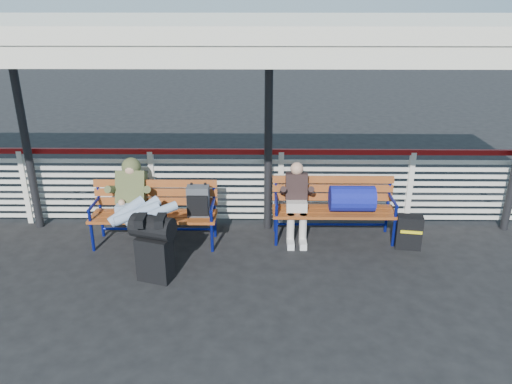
{
  "coord_description": "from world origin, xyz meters",
  "views": [
    {
      "loc": [
        1.7,
        -5.35,
        3.4
      ],
      "look_at": [
        1.63,
        1.0,
        0.9
      ],
      "focal_mm": 35.0,
      "sensor_mm": 36.0,
      "label": 1
    }
  ],
  "objects_px": {
    "bench_left": "(167,205)",
    "bench_right": "(344,200)",
    "suitcase_side": "(409,232)",
    "companion_person": "(297,201)",
    "luggage_stack": "(154,245)",
    "traveler_man": "(138,206)"
  },
  "relations": [
    {
      "from": "luggage_stack",
      "to": "companion_person",
      "type": "height_order",
      "value": "companion_person"
    },
    {
      "from": "luggage_stack",
      "to": "companion_person",
      "type": "relative_size",
      "value": 0.77
    },
    {
      "from": "bench_right",
      "to": "suitcase_side",
      "type": "xyz_separation_m",
      "value": [
        0.91,
        -0.3,
        -0.36
      ]
    },
    {
      "from": "luggage_stack",
      "to": "traveler_man",
      "type": "height_order",
      "value": "traveler_man"
    },
    {
      "from": "bench_right",
      "to": "suitcase_side",
      "type": "height_order",
      "value": "bench_right"
    },
    {
      "from": "bench_left",
      "to": "bench_right",
      "type": "relative_size",
      "value": 1.0
    },
    {
      "from": "companion_person",
      "to": "luggage_stack",
      "type": "bearing_deg",
      "value": -147.28
    },
    {
      "from": "companion_person",
      "to": "suitcase_side",
      "type": "distance_m",
      "value": 1.66
    },
    {
      "from": "companion_person",
      "to": "suitcase_side",
      "type": "bearing_deg",
      "value": -10.54
    },
    {
      "from": "bench_left",
      "to": "companion_person",
      "type": "distance_m",
      "value": 1.89
    },
    {
      "from": "luggage_stack",
      "to": "bench_left",
      "type": "xyz_separation_m",
      "value": [
        -0.02,
        1.03,
        0.11
      ]
    },
    {
      "from": "bench_right",
      "to": "companion_person",
      "type": "bearing_deg",
      "value": 179.91
    },
    {
      "from": "suitcase_side",
      "to": "companion_person",
      "type": "bearing_deg",
      "value": 178.02
    },
    {
      "from": "bench_right",
      "to": "companion_person",
      "type": "relative_size",
      "value": 1.57
    },
    {
      "from": "traveler_man",
      "to": "companion_person",
      "type": "height_order",
      "value": "traveler_man"
    },
    {
      "from": "traveler_man",
      "to": "bench_right",
      "type": "bearing_deg",
      "value": 9.96
    },
    {
      "from": "bench_right",
      "to": "suitcase_side",
      "type": "bearing_deg",
      "value": -18.15
    },
    {
      "from": "suitcase_side",
      "to": "bench_right",
      "type": "bearing_deg",
      "value": 170.42
    },
    {
      "from": "suitcase_side",
      "to": "bench_left",
      "type": "bearing_deg",
      "value": -173.65
    },
    {
      "from": "traveler_man",
      "to": "companion_person",
      "type": "xyz_separation_m",
      "value": [
        2.21,
        0.51,
        -0.13
      ]
    },
    {
      "from": "suitcase_side",
      "to": "luggage_stack",
      "type": "bearing_deg",
      "value": -156.88
    },
    {
      "from": "bench_right",
      "to": "traveler_man",
      "type": "distance_m",
      "value": 2.95
    }
  ]
}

